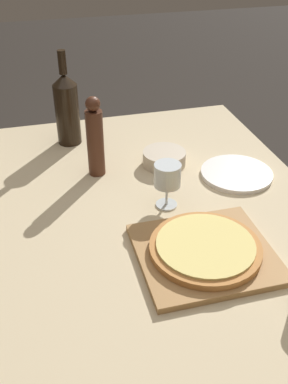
% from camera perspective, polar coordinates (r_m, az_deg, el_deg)
% --- Properties ---
extents(dining_table, '(0.96, 1.50, 0.76)m').
position_cam_1_polar(dining_table, '(1.31, 3.03, -7.24)').
color(dining_table, '#CCB78E').
rests_on(dining_table, ground_plane).
extents(cutting_board, '(0.34, 0.31, 0.02)m').
position_cam_1_polar(cutting_board, '(1.15, 7.72, -7.73)').
color(cutting_board, '#A87A47').
rests_on(cutting_board, dining_table).
extents(pizza, '(0.28, 0.28, 0.02)m').
position_cam_1_polar(pizza, '(1.14, 7.80, -6.96)').
color(pizza, '#BC7A3D').
rests_on(pizza, cutting_board).
extents(wine_bottle, '(0.09, 0.09, 0.34)m').
position_cam_1_polar(wine_bottle, '(1.64, -9.77, 10.47)').
color(wine_bottle, black).
rests_on(wine_bottle, dining_table).
extents(pepper_mill, '(0.05, 0.05, 0.26)m').
position_cam_1_polar(pepper_mill, '(1.42, -6.24, 6.78)').
color(pepper_mill, '#4C2819').
rests_on(pepper_mill, dining_table).
extents(wine_glass, '(0.08, 0.08, 0.14)m').
position_cam_1_polar(wine_glass, '(1.27, 2.99, 1.96)').
color(wine_glass, silver).
rests_on(wine_glass, dining_table).
extents(small_bowl, '(0.14, 0.14, 0.05)m').
position_cam_1_polar(small_bowl, '(1.51, 2.59, 4.31)').
color(small_bowl, beige).
rests_on(small_bowl, dining_table).
extents(dinner_plate, '(0.23, 0.23, 0.01)m').
position_cam_1_polar(dinner_plate, '(1.49, 11.66, 2.32)').
color(dinner_plate, white).
rests_on(dinner_plate, dining_table).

